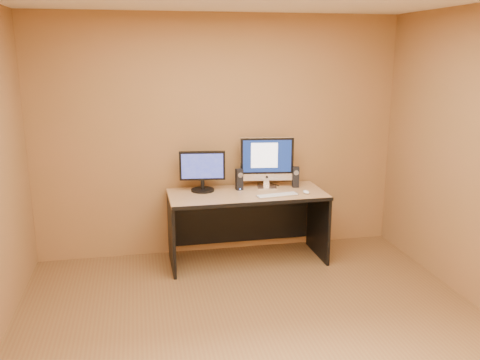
{
  "coord_description": "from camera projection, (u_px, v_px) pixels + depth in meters",
  "views": [
    {
      "loc": [
        -0.88,
        -3.42,
        2.19
      ],
      "look_at": [
        0.12,
        1.5,
        0.93
      ],
      "focal_mm": 38.0,
      "sensor_mm": 36.0,
      "label": 1
    }
  ],
  "objects": [
    {
      "name": "keyboard",
      "position": [
        277.0,
        195.0,
        5.21
      ],
      "size": [
        0.45,
        0.18,
        0.02
      ],
      "primitive_type": "cube",
      "rotation": [
        0.0,
        0.0,
        0.14
      ],
      "color": "silver",
      "rests_on": "desk"
    },
    {
      "name": "cable_a",
      "position": [
        272.0,
        184.0,
        5.69
      ],
      "size": [
        0.11,
        0.2,
        0.01
      ],
      "primitive_type": "cylinder",
      "rotation": [
        1.57,
        0.0,
        0.48
      ],
      "color": "black",
      "rests_on": "desk"
    },
    {
      "name": "second_monitor",
      "position": [
        202.0,
        171.0,
        5.36
      ],
      "size": [
        0.52,
        0.3,
        0.43
      ],
      "primitive_type": null,
      "rotation": [
        0.0,
        0.0,
        -0.12
      ],
      "color": "black",
      "rests_on": "desk"
    },
    {
      "name": "walls",
      "position": [
        265.0,
        181.0,
        3.63
      ],
      "size": [
        4.0,
        4.0,
        2.6
      ],
      "primitive_type": null,
      "color": "#90603A",
      "rests_on": "ground"
    },
    {
      "name": "mouse",
      "position": [
        306.0,
        192.0,
        5.3
      ],
      "size": [
        0.06,
        0.11,
        0.04
      ],
      "primitive_type": "ellipsoid",
      "rotation": [
        0.0,
        0.0,
        0.05
      ],
      "color": "white",
      "rests_on": "desk"
    },
    {
      "name": "desk",
      "position": [
        247.0,
        227.0,
        5.42
      ],
      "size": [
        1.65,
        0.73,
        0.76
      ],
      "primitive_type": null,
      "rotation": [
        0.0,
        0.0,
        0.01
      ],
      "color": "tan",
      "rests_on": "ground"
    },
    {
      "name": "floor",
      "position": [
        263.0,
        342.0,
        3.95
      ],
      "size": [
        4.0,
        4.0,
        0.0
      ],
      "primitive_type": "plane",
      "color": "brown",
      "rests_on": "ground"
    },
    {
      "name": "speaker_right",
      "position": [
        296.0,
        177.0,
        5.54
      ],
      "size": [
        0.08,
        0.08,
        0.23
      ],
      "primitive_type": null,
      "rotation": [
        0.0,
        0.0,
        -0.14
      ],
      "color": "black",
      "rests_on": "desk"
    },
    {
      "name": "speaker_left",
      "position": [
        239.0,
        179.0,
        5.43
      ],
      "size": [
        0.08,
        0.08,
        0.23
      ],
      "primitive_type": null,
      "rotation": [
        0.0,
        0.0,
        0.13
      ],
      "color": "black",
      "rests_on": "desk"
    },
    {
      "name": "cable_b",
      "position": [
        259.0,
        185.0,
        5.65
      ],
      "size": [
        0.07,
        0.18,
        0.01
      ],
      "primitive_type": "cylinder",
      "rotation": [
        1.57,
        0.0,
        -0.33
      ],
      "color": "black",
      "rests_on": "desk"
    },
    {
      "name": "imac",
      "position": [
        267.0,
        162.0,
        5.47
      ],
      "size": [
        0.61,
        0.3,
        0.56
      ],
      "primitive_type": null,
      "rotation": [
        0.0,
        0.0,
        -0.14
      ],
      "color": "silver",
      "rests_on": "desk"
    }
  ]
}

